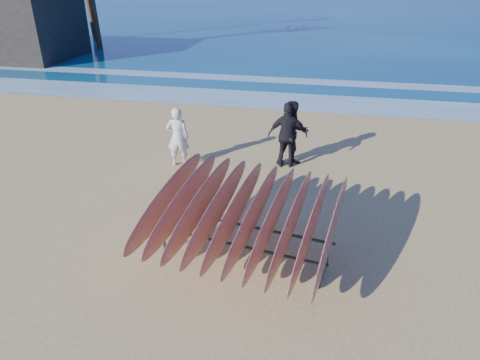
{
  "coord_description": "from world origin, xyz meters",
  "views": [
    {
      "loc": [
        1.59,
        -6.87,
        4.87
      ],
      "look_at": [
        0.0,
        0.8,
        0.95
      ],
      "focal_mm": 32.0,
      "sensor_mm": 36.0,
      "label": 1
    }
  ],
  "objects_px": {
    "person_white": "(178,137)",
    "person_dark_a": "(293,134)",
    "surfboard_rack": "(244,215)",
    "person_dark_b": "(288,135)"
  },
  "relations": [
    {
      "from": "person_dark_a",
      "to": "person_dark_b",
      "type": "distance_m",
      "value": 0.2
    },
    {
      "from": "person_dark_a",
      "to": "person_dark_b",
      "type": "bearing_deg",
      "value": -149.09
    },
    {
      "from": "person_white",
      "to": "person_dark_a",
      "type": "relative_size",
      "value": 0.92
    },
    {
      "from": "surfboard_rack",
      "to": "person_dark_a",
      "type": "height_order",
      "value": "person_dark_a"
    },
    {
      "from": "surfboard_rack",
      "to": "person_dark_a",
      "type": "distance_m",
      "value": 4.47
    },
    {
      "from": "surfboard_rack",
      "to": "person_dark_a",
      "type": "bearing_deg",
      "value": 93.49
    },
    {
      "from": "person_dark_a",
      "to": "person_dark_b",
      "type": "relative_size",
      "value": 0.99
    },
    {
      "from": "person_dark_b",
      "to": "person_white",
      "type": "bearing_deg",
      "value": 4.98
    },
    {
      "from": "person_white",
      "to": "person_dark_a",
      "type": "bearing_deg",
      "value": -176.83
    },
    {
      "from": "person_dark_a",
      "to": "surfboard_rack",
      "type": "bearing_deg",
      "value": -118.36
    }
  ]
}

